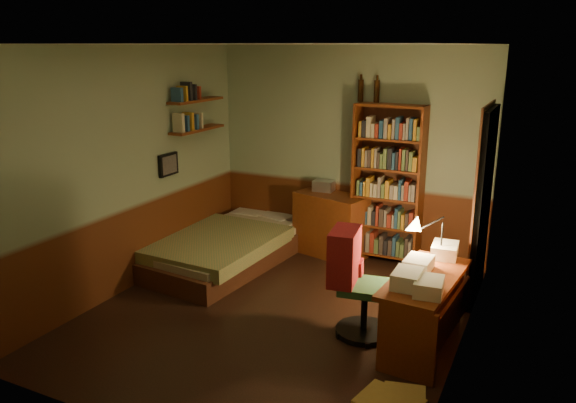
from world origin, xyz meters
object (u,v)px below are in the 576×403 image
at_px(dresser, 331,225).
at_px(office_chair, 365,292).
at_px(desk, 423,311).
at_px(desk_lamp, 442,231).
at_px(bookshelf, 387,185).
at_px(bed, 226,237).
at_px(mini_stereo, 324,186).

xyz_separation_m(dresser, office_chair, (1.04, -1.79, 0.03)).
relative_size(desk, desk_lamp, 2.26).
distance_m(dresser, bookshelf, 0.90).
bearing_deg(office_chair, dresser, 111.74).
bearing_deg(desk, office_chair, -169.77).
height_order(dresser, desk, dresser).
bearing_deg(desk_lamp, bed, 159.03).
distance_m(desk, desk_lamp, 0.78).
height_order(bookshelf, desk_lamp, bookshelf).
bearing_deg(dresser, office_chair, -45.47).
xyz_separation_m(bookshelf, office_chair, (0.36, -1.88, -0.54)).
distance_m(mini_stereo, desk_lamp, 2.22).
height_order(mini_stereo, desk, mini_stereo).
relative_size(dresser, bookshelf, 0.46).
distance_m(dresser, desk_lamp, 2.09).
bearing_deg(desk_lamp, desk, -104.13).
bearing_deg(mini_stereo, bed, -137.12).
relative_size(mini_stereo, office_chair, 0.30).
distance_m(dresser, mini_stereo, 0.51).
xyz_separation_m(bookshelf, desk_lamp, (0.91, -1.32, -0.04)).
height_order(dresser, bookshelf, bookshelf).
bearing_deg(office_chair, desk, -2.91).
height_order(bed, desk_lamp, desk_lamp).
distance_m(mini_stereo, office_chair, 2.30).
height_order(bed, desk, desk).
height_order(bed, dresser, dresser).
height_order(bed, bookshelf, bookshelf).
bearing_deg(dresser, desk, -33.61).
bearing_deg(dresser, bed, -128.80).
distance_m(bed, desk, 2.79).
xyz_separation_m(mini_stereo, office_chair, (1.20, -1.92, -0.44)).
xyz_separation_m(bed, desk_lamp, (2.65, -0.44, 0.60)).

